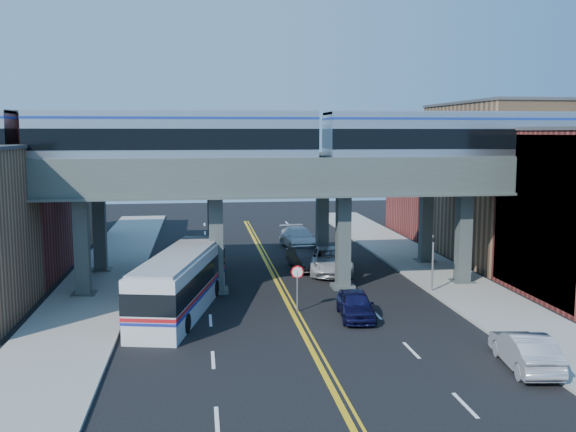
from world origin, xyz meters
The scene contains 19 objects.
ground centered at (0.00, 0.00, 0.00)m, with size 120.00×120.00×0.00m, color black.
sidewalk_west centered at (-11.50, 10.00, 0.08)m, with size 5.00×70.00×0.16m, color gray.
sidewalk_east centered at (11.50, 10.00, 0.08)m, with size 5.00×70.00×0.16m, color gray.
building_west_b centered at (-18.50, 16.00, 5.50)m, with size 8.00×14.00×11.00m, color maroon.
building_west_c centered at (-18.50, 29.00, 4.00)m, with size 8.00×10.00×8.00m, color olive.
building_east_b centered at (18.50, 16.00, 6.00)m, with size 8.00×14.00×12.00m, color olive.
building_east_c centered at (18.50, 29.00, 4.50)m, with size 8.00×10.00×9.00m, color maroon.
mural_panel centered at (14.55, 4.00, 4.75)m, with size 0.10×9.50×9.50m, color teal.
elevated_viaduct_near centered at (0.00, 8.00, 6.47)m, with size 52.00×3.60×7.40m.
elevated_viaduct_far centered at (0.00, 15.00, 6.47)m, with size 52.00×3.60×7.40m.
transit_train centered at (-6.34, 8.00, 9.47)m, with size 52.35×3.29×3.84m.
stop_sign centered at (0.30, 3.00, 1.76)m, with size 0.76×0.09×2.63m.
traffic_signal centered at (9.20, 6.00, 2.30)m, with size 0.15×0.18×4.10m.
transit_bus centered at (-6.07, 3.99, 1.61)m, with size 5.32×12.46×3.13m.
car_lane_a centered at (3.21, 1.40, 0.74)m, with size 1.75×4.35×1.48m, color black.
car_lane_b centered at (2.57, 14.00, 0.81)m, with size 1.71×4.90×1.62m, color #2E2E31.
car_lane_c centered at (4.04, 12.58, 0.88)m, with size 2.92×6.33×1.76m, color #BCBCBE.
car_lane_d centered at (3.42, 22.47, 0.88)m, with size 2.46×6.05×1.76m, color #BBBCC1.
car_parked_curb centered at (8.50, -6.78, 0.78)m, with size 1.66×4.75×1.57m, color #9B9B9F.
Camera 1 is at (-4.95, -31.16, 9.86)m, focal length 40.00 mm.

